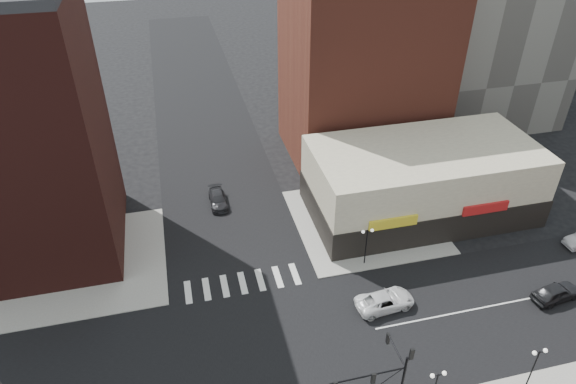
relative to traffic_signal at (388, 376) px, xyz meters
name	(u,v)px	position (x,y,z in m)	size (l,w,h in m)	color
ground	(261,352)	(-7.24, 7.83, -4.96)	(240.00, 240.00, 0.00)	black
road_ew	(261,352)	(-7.24, 7.83, -4.95)	(200.00, 14.00, 0.02)	black
road_ns	(261,352)	(-7.24, 7.83, -4.95)	(14.00, 200.00, 0.02)	black
sidewalk_nw	(88,263)	(-21.74, 22.33, -4.90)	(15.00, 15.00, 0.12)	gray
sidewalk_ne	(364,221)	(7.26, 22.33, -4.90)	(15.00, 15.00, 0.12)	gray
building_nw	(8,138)	(-26.24, 26.33, 7.54)	(16.00, 15.00, 25.00)	#391512
building_ne_midrise	(363,73)	(11.76, 37.33, 6.04)	(18.00, 15.00, 22.00)	maroon
building_ne_row	(421,186)	(13.76, 22.83, -1.66)	(24.20, 12.20, 8.00)	beige
traffic_signal	(388,376)	(0.00, 0.00, 0.00)	(5.59, 3.09, 7.77)	black
street_lamp_se_a	(436,382)	(3.76, -0.17, -1.67)	(1.22, 0.32, 4.16)	black
street_lamp_se_b	(537,359)	(11.76, -0.17, -1.67)	(1.22, 0.32, 4.16)	black
street_lamp_ne	(367,238)	(4.76, 15.83, -1.67)	(1.22, 0.32, 4.16)	black
white_suv	(385,301)	(4.49, 10.08, -4.22)	(2.46, 5.34, 1.48)	silver
dark_sedan_east	(556,292)	(19.91, 7.29, -4.17)	(1.88, 4.68, 1.59)	black
dark_sedan_north	(218,199)	(-7.90, 29.39, -4.29)	(1.88, 4.62, 1.34)	black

